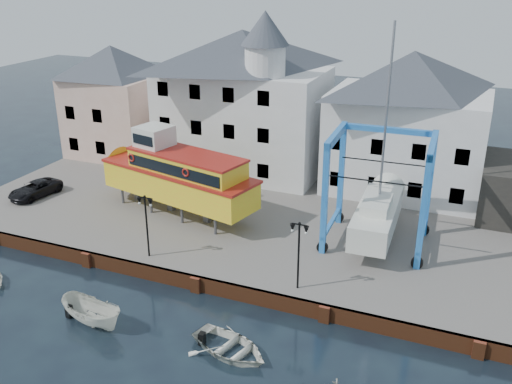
% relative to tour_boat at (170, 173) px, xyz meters
% --- Properties ---
extents(ground, '(140.00, 140.00, 0.00)m').
position_rel_tour_boat_xyz_m(ground, '(6.31, -8.03, -3.97)').
color(ground, black).
rests_on(ground, ground).
extents(hardstanding, '(44.00, 22.00, 1.00)m').
position_rel_tour_boat_xyz_m(hardstanding, '(6.31, 2.97, -3.47)').
color(hardstanding, '#5F5D5A').
rests_on(hardstanding, ground).
extents(quay_wall, '(44.00, 0.47, 1.00)m').
position_rel_tour_boat_xyz_m(quay_wall, '(6.31, -7.93, -3.47)').
color(quay_wall, brown).
rests_on(quay_wall, ground).
extents(building_pink, '(8.00, 7.00, 10.30)m').
position_rel_tour_boat_xyz_m(building_pink, '(-11.70, 9.97, 2.18)').
color(building_pink, '#D0A38F').
rests_on(building_pink, hardstanding).
extents(building_white_main, '(14.00, 8.30, 14.00)m').
position_rel_tour_boat_xyz_m(building_white_main, '(1.43, 10.36, 3.37)').
color(building_white_main, silver).
rests_on(building_white_main, hardstanding).
extents(building_white_right, '(12.00, 8.00, 11.20)m').
position_rel_tour_boat_xyz_m(building_white_right, '(15.31, 10.97, 2.63)').
color(building_white_right, silver).
rests_on(building_white_right, hardstanding).
extents(lamp_post_left, '(1.12, 0.32, 4.20)m').
position_rel_tour_boat_xyz_m(lamp_post_left, '(2.31, -6.83, 0.20)').
color(lamp_post_left, black).
rests_on(lamp_post_left, hardstanding).
extents(lamp_post_right, '(1.12, 0.32, 4.20)m').
position_rel_tour_boat_xyz_m(lamp_post_right, '(12.31, -6.83, 0.20)').
color(lamp_post_right, black).
rests_on(lamp_post_right, hardstanding).
extents(tour_boat, '(14.87, 6.64, 6.30)m').
position_rel_tour_boat_xyz_m(tour_boat, '(0.00, 0.00, 0.00)').
color(tour_boat, '#59595E').
rests_on(tour_boat, hardstanding).
extents(travel_lift, '(6.89, 9.56, 14.30)m').
position_rel_tour_boat_xyz_m(travel_lift, '(15.23, 1.30, -0.59)').
color(travel_lift, blue).
rests_on(travel_lift, hardstanding).
extents(van, '(2.63, 4.61, 1.21)m').
position_rel_tour_boat_xyz_m(van, '(-11.42, -1.83, -2.36)').
color(van, black).
rests_on(van, hardstanding).
extents(motorboat_a, '(4.45, 2.36, 1.63)m').
position_rel_tour_boat_xyz_m(motorboat_a, '(2.61, -13.11, -3.97)').
color(motorboat_a, silver).
rests_on(motorboat_a, ground).
extents(motorboat_b, '(5.10, 4.26, 0.91)m').
position_rel_tour_boat_xyz_m(motorboat_b, '(10.62, -12.48, -3.97)').
color(motorboat_b, silver).
rests_on(motorboat_b, ground).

